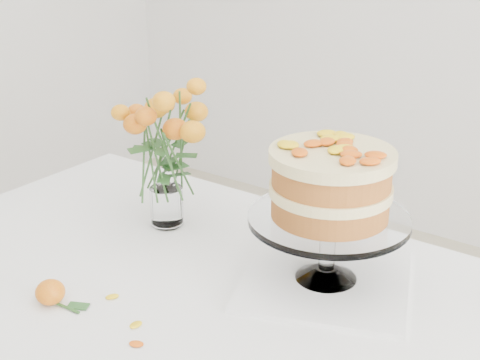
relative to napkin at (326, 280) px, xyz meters
The scene contains 8 objects.
table 0.27m from the napkin, 133.52° to the right, with size 1.43×0.93×0.76m.
napkin is the anchor object (origin of this frame).
cake_stand 0.19m from the napkin, ahead, with size 0.31×0.31×0.28m.
rose_vase 0.47m from the napkin, behind, with size 0.32×0.32×0.37m.
loose_rose_far 0.52m from the napkin, 135.84° to the right, with size 0.10×0.05×0.05m.
stray_petal_a 0.41m from the napkin, 136.05° to the right, with size 0.03×0.02×0.00m, color yellow.
stray_petal_b 0.38m from the napkin, 121.10° to the right, with size 0.03×0.02×0.00m, color yellow.
stray_petal_c 0.40m from the napkin, 113.17° to the right, with size 0.03×0.02×0.00m, color yellow.
Camera 1 is at (0.71, -0.83, 1.44)m, focal length 50.00 mm.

